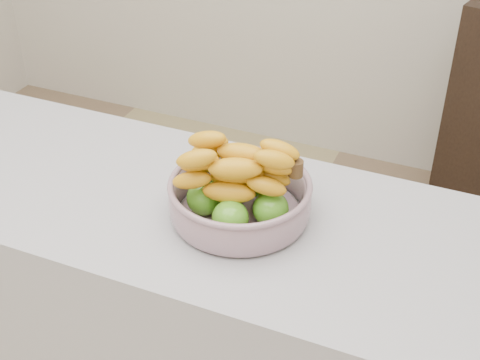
# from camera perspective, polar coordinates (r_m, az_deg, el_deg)

# --- Properties ---
(counter) EXTENTS (2.00, 0.60, 0.90)m
(counter) POSITION_cam_1_polar(r_m,az_deg,el_deg) (1.91, -5.93, -12.34)
(counter) COLOR #A4A3AB
(counter) RESTS_ON ground
(fruit_bowl) EXTENTS (0.33, 0.33, 0.19)m
(fruit_bowl) POSITION_cam_1_polar(r_m,az_deg,el_deg) (1.50, -0.03, -1.17)
(fruit_bowl) COLOR #9BA8BB
(fruit_bowl) RESTS_ON counter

